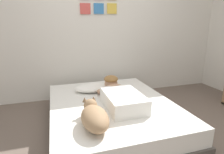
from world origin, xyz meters
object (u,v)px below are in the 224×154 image
Objects in this scene: bed at (111,113)px; dog at (94,116)px; pillow at (92,88)px; coffee_cup at (123,88)px; person_lying at (119,95)px; cell_phone at (109,100)px.

bed is 3.35× the size of dog.
coffee_cup is (0.44, -0.13, -0.02)m from pillow.
coffee_cup is (0.63, 0.87, -0.07)m from dog.
person_lying is 0.19m from cell_phone.
pillow is at bearing 79.37° from dog.
dog is at bearing -132.66° from person_lying.
pillow is at bearing 113.68° from person_lying.
dog reaches higher than pillow.
coffee_cup is at bearing 54.20° from dog.
coffee_cup is (0.29, 0.35, 0.20)m from bed.
cell_phone is (-0.31, -0.29, -0.03)m from coffee_cup.
pillow reaches higher than cell_phone.
coffee_cup is 0.43m from cell_phone.
person_lying is 1.60× the size of dog.
person_lying reaches higher than bed.
person_lying is 6.57× the size of cell_phone.
person_lying is at bearing -37.56° from bed.
bed is 15.41× the size of coffee_cup.
bed is at bearing -130.13° from coffee_cup.
dog reaches higher than cell_phone.
coffee_cup is at bearing 43.62° from cell_phone.
dog is 4.60× the size of coffee_cup.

